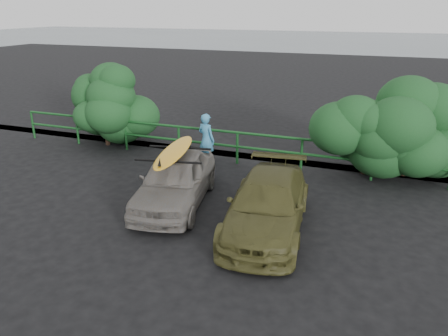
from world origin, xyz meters
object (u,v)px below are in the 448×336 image
Objects in this scene: sedan at (175,180)px; surfboard at (174,152)px; guardrail at (207,144)px; olive_vehicle at (267,204)px; man at (206,140)px.

surfboard reaches higher than sedan.
surfboard is at bearing 0.00° from sedan.
surfboard reaches higher than guardrail.
guardrail is 3.51× the size of olive_vehicle.
olive_vehicle is (2.46, -0.48, -0.05)m from sedan.
olive_vehicle is (3.00, -3.80, 0.06)m from guardrail.
guardrail is 5.19× the size of surfboard.
olive_vehicle is at bearing -21.70° from surfboard.
guardrail is 0.57m from man.
guardrail is 3.77× the size of sedan.
guardrail is at bearing -51.07° from man.
surfboard is at bearing -80.82° from guardrail.
man is (-0.37, 2.86, 0.18)m from sedan.
sedan reaches higher than olive_vehicle.
guardrail is at bearing 88.49° from surfboard.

